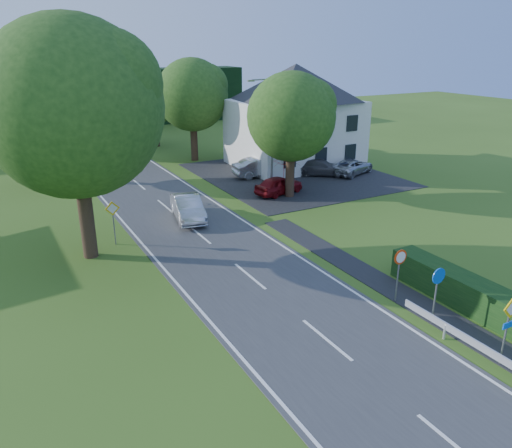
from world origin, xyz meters
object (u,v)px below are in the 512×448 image
parked_car_grey (319,167)px  parked_car_red (279,185)px  parked_car_silver_a (261,167)px  parked_car_silver_b (352,166)px  motorcycle (183,198)px  streetlight (271,130)px  moving_car (188,208)px  parasol (284,173)px

parked_car_grey → parked_car_red: bearing=154.0°
parked_car_red → parked_car_silver_a: parked_car_silver_a is taller
parked_car_red → parked_car_silver_b: 8.55m
motorcycle → parked_car_grey: (12.72, 2.42, 0.15)m
parked_car_silver_a → motorcycle: bearing=122.6°
streetlight → motorcycle: size_ratio=4.05×
parked_car_silver_a → parked_car_silver_b: size_ratio=1.06×
streetlight → parked_car_silver_b: streetlight is taller
moving_car → parasol: size_ratio=1.84×
moving_car → parked_car_silver_a: 11.37m
parked_car_grey → streetlight: bearing=143.9°
parked_car_silver_a → parked_car_grey: size_ratio=1.01×
moving_car → parked_car_silver_b: bearing=25.2°
moving_car → motorcycle: (0.67, 2.61, -0.22)m
moving_car → streetlight: bearing=33.4°
streetlight → parked_car_grey: streetlight is taller
motorcycle → parked_car_silver_a: 9.41m
parked_car_silver_b → parasol: bearing=75.7°
parked_car_silver_a → parasol: parasol is taller
parasol → motorcycle: bearing=-175.0°
motorcycle → parked_car_red: bearing=8.0°
motorcycle → parasol: 8.38m
moving_car → parked_car_silver_b: moving_car is taller
streetlight → parked_car_grey: size_ratio=1.74×
parked_car_silver_b → parasol: 7.05m
parked_car_silver_a → parasol: (-0.04, -3.56, 0.33)m
parked_car_silver_a → parked_car_grey: 4.74m
parasol → streetlight: bearing=-172.0°
parasol → parked_car_red: bearing=-133.5°
parked_car_red → motorcycle: bearing=69.8°
parked_car_red → parked_car_grey: bearing=-76.9°
moving_car → parked_car_silver_a: bearing=48.3°
parked_car_grey → parked_car_silver_b: bearing=-74.5°
parked_car_red → parked_car_silver_b: bearing=-91.0°
streetlight → parked_car_red: size_ratio=2.09×
streetlight → motorcycle: bearing=-175.6°
motorcycle → parked_car_silver_a: bearing=40.3°
streetlight → parked_car_silver_b: (8.34, 0.91, -3.81)m
streetlight → parked_car_silver_a: size_ratio=1.73×
parked_car_silver_a → parked_car_red: bearing=170.3°
streetlight → parked_car_silver_b: size_ratio=1.82×
streetlight → parked_car_red: bearing=-87.5°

